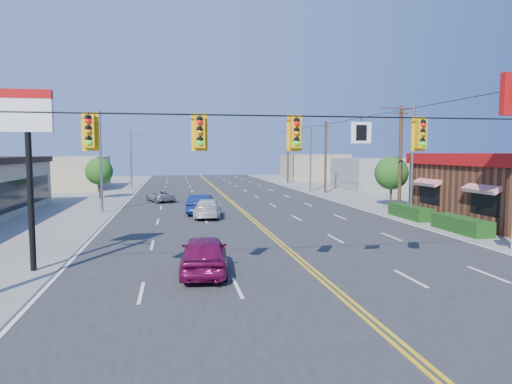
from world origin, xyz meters
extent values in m
plane|color=gray|center=(0.00, 0.00, 0.00)|extent=(160.00, 160.00, 0.00)
cube|color=#2D2D30|center=(0.00, 20.00, 0.03)|extent=(20.00, 120.00, 0.06)
cylinder|color=black|center=(0.00, 0.00, 6.00)|extent=(24.00, 0.05, 0.05)
cube|color=white|center=(1.20, 0.00, 5.45)|extent=(0.75, 0.04, 0.75)
cube|color=#D89E0C|center=(-8.00, 0.00, 5.42)|extent=(0.55, 0.34, 1.25)
cube|color=#D89E0C|center=(-4.50, 0.00, 5.42)|extent=(0.55, 0.34, 1.25)
cube|color=#D89E0C|center=(-1.20, 0.00, 5.42)|extent=(0.55, 0.34, 1.25)
cube|color=#D89E0C|center=(3.50, 0.00, 5.42)|extent=(0.55, 0.34, 1.25)
cube|color=#194214|center=(11.50, 12.00, 0.45)|extent=(1.20, 9.00, 0.90)
cylinder|color=black|center=(-11.00, 4.00, 3.00)|extent=(0.24, 0.24, 6.00)
cube|color=white|center=(-11.00, 4.00, 6.20)|extent=(1.90, 0.30, 1.30)
cylinder|color=gray|center=(11.00, 14.00, 4.00)|extent=(0.20, 0.20, 8.00)
cylinder|color=gray|center=(9.90, 14.00, 7.80)|extent=(2.20, 0.12, 0.12)
cube|color=gray|center=(8.80, 14.00, 7.75)|extent=(0.50, 0.25, 0.15)
cylinder|color=gray|center=(11.00, 38.00, 4.00)|extent=(0.20, 0.20, 8.00)
cylinder|color=gray|center=(9.90, 38.00, 7.80)|extent=(2.20, 0.12, 0.12)
cube|color=gray|center=(8.80, 38.00, 7.75)|extent=(0.50, 0.25, 0.15)
cylinder|color=gray|center=(-11.00, 22.00, 4.00)|extent=(0.20, 0.20, 8.00)
cylinder|color=gray|center=(-9.90, 22.00, 7.80)|extent=(2.20, 0.12, 0.12)
cube|color=gray|center=(-8.80, 22.00, 7.75)|extent=(0.50, 0.25, 0.15)
cylinder|color=gray|center=(-11.00, 48.00, 4.00)|extent=(0.20, 0.20, 8.00)
cylinder|color=gray|center=(-9.90, 48.00, 7.80)|extent=(2.20, 0.12, 0.12)
cube|color=gray|center=(-8.80, 48.00, 7.75)|extent=(0.50, 0.25, 0.15)
cylinder|color=#47301E|center=(12.20, 18.00, 4.20)|extent=(0.28, 0.28, 8.40)
cylinder|color=#47301E|center=(12.20, 36.00, 4.20)|extent=(0.28, 0.28, 8.40)
cylinder|color=#47301E|center=(12.20, 54.00, 4.20)|extent=(0.28, 0.28, 8.40)
cylinder|color=#47301E|center=(13.50, 22.00, 1.05)|extent=(0.20, 0.20, 2.10)
sphere|color=#235B19|center=(13.50, 22.00, 2.94)|extent=(2.94, 2.94, 2.94)
cylinder|color=#47301E|center=(-13.00, 34.00, 1.00)|extent=(0.20, 0.20, 2.00)
sphere|color=#235B19|center=(-13.00, 34.00, 2.80)|extent=(2.80, 2.80, 2.80)
cube|color=gray|center=(22.00, 40.00, 2.00)|extent=(12.00, 10.00, 4.00)
cube|color=tan|center=(-20.00, 48.00, 2.10)|extent=(11.00, 12.00, 4.20)
cube|color=tan|center=(19.00, 62.00, 2.20)|extent=(10.00, 10.00, 4.40)
imported|color=maroon|center=(-4.24, 2.16, 0.76)|extent=(2.16, 4.57, 1.51)
imported|color=navy|center=(-3.34, 19.60, 0.74)|extent=(2.51, 4.72, 1.48)
imported|color=silver|center=(-2.99, 17.51, 0.68)|extent=(2.44, 4.86, 1.35)
imported|color=#A4A4A9|center=(-6.69, 28.91, 0.56)|extent=(3.17, 4.45, 1.13)
camera|label=1|loc=(-5.36, -15.36, 4.75)|focal=32.00mm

